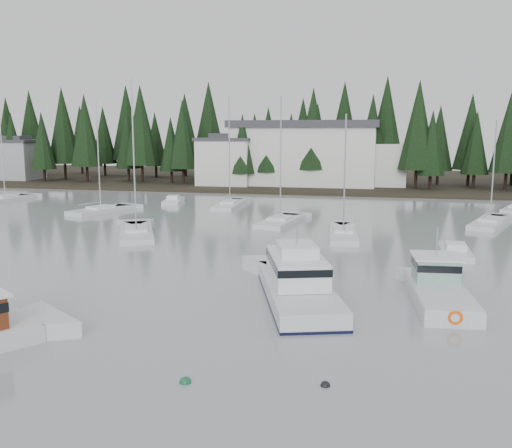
{
  "coord_description": "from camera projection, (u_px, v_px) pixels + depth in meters",
  "views": [
    {
      "loc": [
        8.74,
        -15.36,
        9.77
      ],
      "look_at": [
        -1.04,
        27.64,
        2.5
      ],
      "focal_mm": 40.0,
      "sensor_mm": 36.0,
      "label": 1
    }
  ],
  "objects": [
    {
      "name": "far_shore_land",
      "position": [
        340.0,
        181.0,
        111.6
      ],
      "size": [
        240.0,
        54.0,
        1.0
      ],
      "primitive_type": "cube",
      "color": "black",
      "rests_on": "ground"
    },
    {
      "name": "sailboat_0",
      "position": [
        280.0,
        223.0,
        60.29
      ],
      "size": [
        4.15,
        9.26,
        13.82
      ],
      "rotation": [
        0.0,
        0.0,
        1.43
      ],
      "color": "silver",
      "rests_on": "ground"
    },
    {
      "name": "sailboat_5",
      "position": [
        136.0,
        234.0,
        53.85
      ],
      "size": [
        7.13,
        10.71,
        14.94
      ],
      "rotation": [
        0.0,
        0.0,
        2.01
      ],
      "color": "silver",
      "rests_on": "ground"
    },
    {
      "name": "mooring_buoy_dark",
      "position": [
        325.0,
        386.0,
        22.03
      ],
      "size": [
        0.39,
        0.39,
        0.39
      ],
      "primitive_type": "sphere",
      "color": "black",
      "rests_on": "ground"
    },
    {
      "name": "sailboat_9",
      "position": [
        101.0,
        212.0,
        68.64
      ],
      "size": [
        5.59,
        8.94,
        13.69
      ],
      "rotation": [
        0.0,
        0.0,
        1.23
      ],
      "color": "silver",
      "rests_on": "ground"
    },
    {
      "name": "runabout_1",
      "position": [
        455.0,
        254.0,
        44.9
      ],
      "size": [
        2.22,
        5.77,
        1.42
      ],
      "rotation": [
        0.0,
        0.0,
        1.57
      ],
      "color": "silver",
      "rests_on": "ground"
    },
    {
      "name": "lobster_boat_teal",
      "position": [
        438.0,
        292.0,
        32.82
      ],
      "size": [
        3.72,
        8.73,
        4.73
      ],
      "rotation": [
        0.0,
        0.0,
        1.66
      ],
      "color": "silver",
      "rests_on": "ground"
    },
    {
      "name": "house_far_west",
      "position": [
        17.0,
        159.0,
        108.63
      ],
      "size": [
        8.48,
        7.42,
        8.25
      ],
      "color": "#999EA0",
      "rests_on": "ground"
    },
    {
      "name": "ground",
      "position": [
        97.0,
        438.0,
        18.28
      ],
      "size": [
        260.0,
        260.0,
        0.0
      ],
      "primitive_type": "plane",
      "color": "gray",
      "rests_on": "ground"
    },
    {
      "name": "cabin_cruiser_center",
      "position": [
        297.0,
        286.0,
        33.31
      ],
      "size": [
        6.97,
        12.16,
        4.99
      ],
      "rotation": [
        0.0,
        0.0,
        1.88
      ],
      "color": "silver",
      "rests_on": "ground"
    },
    {
      "name": "runabout_3",
      "position": [
        173.0,
        202.0,
        77.41
      ],
      "size": [
        3.25,
        6.01,
        1.42
      ],
      "rotation": [
        0.0,
        0.0,
        1.76
      ],
      "color": "silver",
      "rests_on": "ground"
    },
    {
      "name": "sailboat_1",
      "position": [
        6.0,
        200.0,
        79.84
      ],
      "size": [
        3.79,
        9.1,
        12.6
      ],
      "rotation": [
        0.0,
        0.0,
        1.46
      ],
      "color": "silver",
      "rests_on": "ground"
    },
    {
      "name": "harbor_inn",
      "position": [
        316.0,
        154.0,
        97.2
      ],
      "size": [
        29.5,
        11.5,
        10.9
      ],
      "color": "silver",
      "rests_on": "ground"
    },
    {
      "name": "conifer_treeline",
      "position": [
        335.0,
        186.0,
        101.02
      ],
      "size": [
        200.0,
        22.0,
        20.0
      ],
      "primitive_type": null,
      "color": "black",
      "rests_on": "ground"
    },
    {
      "name": "sailboat_3",
      "position": [
        343.0,
        235.0,
        53.29
      ],
      "size": [
        3.45,
        10.37,
        11.79
      ],
      "rotation": [
        0.0,
        0.0,
        1.67
      ],
      "color": "silver",
      "rests_on": "ground"
    },
    {
      "name": "mooring_buoy_green",
      "position": [
        185.0,
        383.0,
        22.32
      ],
      "size": [
        0.47,
        0.47,
        0.47
      ],
      "primitive_type": "sphere",
      "color": "#145933",
      "rests_on": "ground"
    },
    {
      "name": "sailboat_10",
      "position": [
        230.0,
        206.0,
        73.82
      ],
      "size": [
        3.03,
        10.02,
        14.68
      ],
      "rotation": [
        0.0,
        0.0,
        1.61
      ],
      "color": "silver",
      "rests_on": "ground"
    },
    {
      "name": "sailboat_7",
      "position": [
        490.0,
        224.0,
        59.54
      ],
      "size": [
        5.9,
        10.3,
        11.32
      ],
      "rotation": [
        0.0,
        0.0,
        1.23
      ],
      "color": "silver",
      "rests_on": "ground"
    },
    {
      "name": "house_west",
      "position": [
        226.0,
        160.0,
        97.47
      ],
      "size": [
        9.54,
        7.42,
        8.75
      ],
      "color": "silver",
      "rests_on": "ground"
    }
  ]
}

